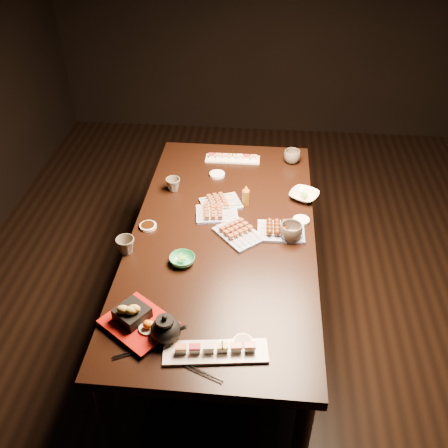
{
  "coord_description": "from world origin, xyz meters",
  "views": [
    {
      "loc": [
        -0.05,
        -2.04,
        2.29
      ],
      "look_at": [
        -0.23,
        -0.08,
        0.77
      ],
      "focal_mm": 40.0,
      "sensor_mm": 36.0,
      "label": 1
    }
  ],
  "objects": [
    {
      "name": "sushi_platter_far",
      "position": [
        -0.24,
        0.59,
        0.77
      ],
      "size": [
        0.33,
        0.09,
        0.04
      ],
      "primitive_type": null,
      "rotation": [
        0.0,
        0.0,
        3.15
      ],
      "color": "white",
      "rests_on": "dining_table"
    },
    {
      "name": "teacup_far_right",
      "position": [
        0.11,
        0.59,
        0.79
      ],
      "size": [
        0.14,
        0.14,
        0.08
      ],
      "primitive_type": "imported",
      "rotation": [
        0.0,
        0.0,
        -0.64
      ],
      "color": "#544C40",
      "rests_on": "dining_table"
    },
    {
      "name": "teapot",
      "position": [
        -0.39,
        -0.79,
        0.81
      ],
      "size": [
        0.15,
        0.15,
        0.12
      ],
      "primitive_type": null,
      "rotation": [
        0.0,
        0.0,
        0.06
      ],
      "color": "black",
      "rests_on": "dining_table"
    },
    {
      "name": "tempura_tray",
      "position": [
        -0.51,
        -0.74,
        0.8
      ],
      "size": [
        0.34,
        0.33,
        0.1
      ],
      "primitive_type": null,
      "rotation": [
        0.0,
        0.0,
        -0.62
      ],
      "color": "black",
      "rests_on": "dining_table"
    },
    {
      "name": "yakitori_plate_left",
      "position": [
        -0.27,
        0.12,
        0.78
      ],
      "size": [
        0.25,
        0.22,
        0.05
      ],
      "primitive_type": null,
      "rotation": [
        0.0,
        0.0,
        0.39
      ],
      "color": "#828EB6",
      "rests_on": "dining_table"
    },
    {
      "name": "sauce_dish_east",
      "position": [
        0.15,
        0.01,
        0.76
      ],
      "size": [
        0.1,
        0.1,
        0.01
      ],
      "primitive_type": "cylinder",
      "rotation": [
        0.0,
        0.0,
        -0.13
      ],
      "color": "white",
      "rests_on": "dining_table"
    },
    {
      "name": "condiment_bottle",
      "position": [
        -0.14,
        0.13,
        0.81
      ],
      "size": [
        0.05,
        0.05,
        0.12
      ],
      "primitive_type": "cylinder",
      "rotation": [
        0.0,
        0.0,
        -0.71
      ],
      "color": "brown",
      "rests_on": "dining_table"
    },
    {
      "name": "sauce_dish_west",
      "position": [
        -0.61,
        -0.11,
        0.76
      ],
      "size": [
        0.12,
        0.12,
        0.01
      ],
      "primitive_type": "cylinder",
      "rotation": [
        0.0,
        0.0,
        -0.69
      ],
      "color": "white",
      "rests_on": "dining_table"
    },
    {
      "name": "sushi_platter_near",
      "position": [
        -0.2,
        -0.85,
        0.77
      ],
      "size": [
        0.41,
        0.16,
        0.05
      ],
      "primitive_type": null,
      "rotation": [
        0.0,
        0.0,
        0.13
      ],
      "color": "white",
      "rests_on": "dining_table"
    },
    {
      "name": "yakitori_plate_center",
      "position": [
        -0.28,
        0.02,
        0.78
      ],
      "size": [
        0.23,
        0.19,
        0.05
      ],
      "primitive_type": null,
      "rotation": [
        0.0,
        0.0,
        0.16
      ],
      "color": "#828EB6",
      "rests_on": "dining_table"
    },
    {
      "name": "teacup_mid_right",
      "position": [
        0.1,
        -0.14,
        0.79
      ],
      "size": [
        0.13,
        0.13,
        0.09
      ],
      "primitive_type": "imported",
      "rotation": [
        0.0,
        0.0,
        -0.23
      ],
      "color": "#544C40",
      "rests_on": "dining_table"
    },
    {
      "name": "edamame_bowl_green",
      "position": [
        -0.4,
        -0.36,
        0.77
      ],
      "size": [
        0.16,
        0.16,
        0.04
      ],
      "primitive_type": "imported",
      "rotation": [
        0.0,
        0.0,
        -0.45
      ],
      "color": "#339E66",
      "rests_on": "dining_table"
    },
    {
      "name": "teacup_far_left",
      "position": [
        -0.54,
        0.23,
        0.79
      ],
      "size": [
        0.09,
        0.09,
        0.07
      ],
      "primitive_type": "imported",
      "rotation": [
        0.0,
        0.0,
        -0.12
      ],
      "color": "#544C40",
      "rests_on": "dining_table"
    },
    {
      "name": "sauce_dish_nw",
      "position": [
        -0.32,
        0.4,
        0.76
      ],
      "size": [
        0.1,
        0.1,
        0.02
      ],
      "primitive_type": "cylinder",
      "rotation": [
        0.0,
        0.0,
        -0.12
      ],
      "color": "white",
      "rests_on": "dining_table"
    },
    {
      "name": "edamame_bowl_cream",
      "position": [
        0.17,
        0.22,
        0.77
      ],
      "size": [
        0.2,
        0.2,
        0.04
      ],
      "primitive_type": "imported",
      "rotation": [
        0.0,
        0.0,
        -0.45
      ],
      "color": "beige",
      "rests_on": "dining_table"
    },
    {
      "name": "dining_table",
      "position": [
        -0.23,
        -0.13,
        0.38
      ],
      "size": [
        1.36,
        1.98,
        0.75
      ],
      "primitive_type": "cube",
      "rotation": [
        0.0,
        0.0,
        -0.28
      ],
      "color": "black",
      "rests_on": "ground"
    },
    {
      "name": "sauce_dish_se",
      "position": [
        -0.1,
        -0.8,
        0.76
      ],
      "size": [
        0.11,
        0.11,
        0.01
      ],
      "primitive_type": "cylinder",
      "rotation": [
        0.0,
        0.0,
        -0.55
      ],
      "color": "white",
      "rests_on": "dining_table"
    },
    {
      "name": "chopsticks_se",
      "position": [
        -0.25,
        -0.94,
        0.75
      ],
      "size": [
        0.19,
        0.09,
        0.01
      ],
      "primitive_type": null,
      "rotation": [
        0.0,
        0.0,
        -0.4
      ],
      "color": "black",
      "rests_on": "dining_table"
    },
    {
      "name": "tsukune_plate",
      "position": [
        0.05,
        -0.1,
        0.78
      ],
      "size": [
        0.23,
        0.17,
        0.06
      ],
      "primitive_type": null,
      "rotation": [
        0.0,
        0.0,
        0.03
      ],
      "color": "#828EB6",
      "rests_on": "dining_table"
    },
    {
      "name": "yakitori_plate_right",
      "position": [
        -0.16,
        -0.14,
        0.78
      ],
      "size": [
        0.27,
        0.28,
        0.06
      ],
      "primitive_type": null,
      "rotation": [
        0.0,
        0.0,
        -0.85
      ],
      "color": "#828EB6",
      "rests_on": "dining_table"
    },
    {
      "name": "chopsticks_near",
      "position": [
        -0.48,
        -0.87,
        0.75
      ],
      "size": [
        0.19,
        0.11,
        0.01
      ],
      "primitive_type": null,
      "rotation": [
        0.0,
        0.0,
        0.45
      ],
      "color": "black",
      "rests_on": "dining_table"
    },
    {
      "name": "ground",
      "position": [
        0.0,
        0.0,
        0.0
      ],
      "size": [
        5.0,
        5.0,
        0.0
      ],
      "primitive_type": "plane",
      "color": "black",
      "rests_on": "ground"
    },
    {
      "name": "teacup_near_left",
      "position": [
        -0.67,
        -0.31,
        0.79
      ],
      "size": [
        0.11,
        0.11,
        0.08
      ],
      "primitive_type": "imported",
      "rotation": [
        0.0,
        0.0,
        -0.31
      ],
      "color": "#544C40",
      "rests_on": "dining_table"
    }
  ]
}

